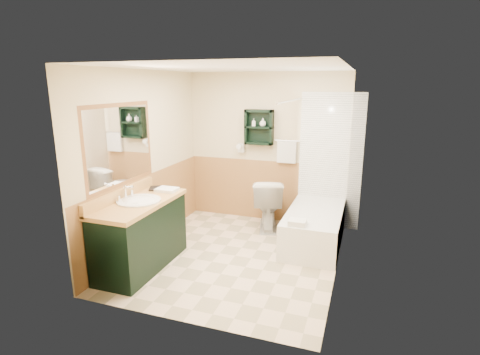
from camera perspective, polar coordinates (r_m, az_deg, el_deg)
name	(u,v)px	position (r m, az deg, el deg)	size (l,w,h in m)	color
floor	(235,256)	(5.07, -0.72, -11.83)	(3.00, 3.00, 0.00)	beige
back_wall	(267,148)	(6.10, 4.07, 4.47)	(2.60, 0.04, 2.40)	beige
left_wall	(144,161)	(5.26, -14.46, 2.50)	(0.04, 3.00, 2.40)	beige
right_wall	(344,176)	(4.42, 15.58, 0.27)	(0.04, 3.00, 2.40)	beige
ceiling	(235,66)	(4.56, -0.82, 16.66)	(2.60, 3.00, 0.04)	white
wainscot_left	(149,210)	(5.42, -13.70, -4.79)	(2.98, 2.98, 1.00)	#AE7846
wainscot_back	(265,190)	(6.22, 3.87, -1.95)	(2.58, 2.58, 1.00)	#AE7846
mirror_frame	(120,145)	(4.73, -17.80, 4.72)	(1.30, 1.30, 1.00)	brown
mirror_glass	(120,145)	(4.73, -17.75, 4.72)	(1.20, 1.20, 0.90)	white
tile_right	(344,174)	(5.18, 15.58, 0.56)	(1.50, 1.50, 2.10)	white
tile_back	(330,162)	(5.91, 13.58, 2.31)	(0.95, 0.95, 2.10)	white
tile_accent	(348,109)	(5.06, 16.11, 9.97)	(1.50, 1.50, 0.10)	#154937
wall_shelf	(259,127)	(5.96, 2.90, 7.67)	(0.45, 0.15, 0.55)	black
hair_dryer	(241,148)	(6.13, 0.22, 4.55)	(0.10, 0.24, 0.18)	white
towel_bar	(287,141)	(5.93, 7.20, 5.58)	(0.40, 0.06, 0.40)	silver
curtain_rod	(291,100)	(5.15, 7.78, 11.56)	(0.03, 0.03, 1.60)	silver
shower_curtain	(291,160)	(5.42, 7.85, 2.62)	(1.05, 1.05, 1.70)	#C0B491
vanity	(141,234)	(4.79, -14.84, -8.36)	(0.59, 1.34, 0.85)	black
bathtub	(314,227)	(5.44, 11.25, -7.43)	(0.74, 1.50, 0.49)	silver
toilet	(268,204)	(5.88, 4.27, -3.98)	(0.45, 0.81, 0.79)	silver
counter_towel	(167,190)	(4.99, -11.08, -1.82)	(0.27, 0.21, 0.04)	silver
vanity_book	(149,181)	(5.10, -13.71, -0.58)	(0.16, 0.02, 0.22)	black
tub_towel	(297,223)	(4.77, 8.75, -6.80)	(0.22, 0.18, 0.07)	silver
soap_bottle_a	(254,124)	(5.98, 2.10, 8.10)	(0.05, 0.12, 0.05)	silver
soap_bottle_b	(263,123)	(5.94, 3.51, 8.26)	(0.10, 0.13, 0.10)	silver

